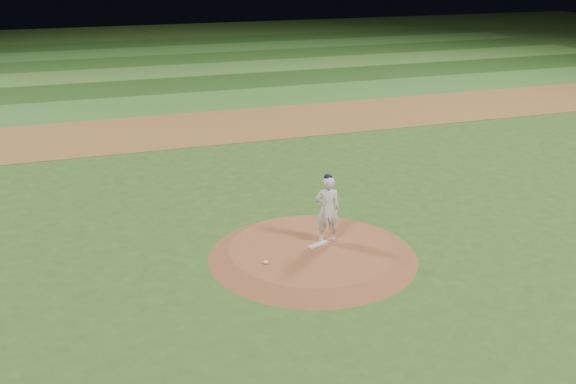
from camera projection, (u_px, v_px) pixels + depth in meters
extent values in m
plane|color=#2E531B|center=(313.00, 256.00, 16.94)|extent=(120.00, 120.00, 0.00)
cube|color=brown|center=(203.00, 128.00, 29.33)|extent=(70.00, 6.00, 0.02)
cube|color=#356926|center=(181.00, 103.00, 34.20)|extent=(70.00, 5.00, 0.02)
cube|color=#1F4315|center=(166.00, 86.00, 38.63)|extent=(70.00, 5.00, 0.02)
cube|color=#3F7229|center=(155.00, 72.00, 43.06)|extent=(70.00, 5.00, 0.02)
cube|color=#244D18|center=(145.00, 61.00, 47.48)|extent=(70.00, 5.00, 0.02)
cube|color=#356C27|center=(137.00, 52.00, 51.91)|extent=(70.00, 5.00, 0.02)
cube|color=#224A17|center=(130.00, 44.00, 56.34)|extent=(70.00, 5.00, 0.02)
cone|color=brown|center=(313.00, 252.00, 16.90)|extent=(5.50, 5.50, 0.25)
cube|color=silver|center=(318.00, 244.00, 16.98)|extent=(0.64, 0.41, 0.03)
ellipsoid|color=white|center=(266.00, 262.00, 15.97)|extent=(0.13, 0.13, 0.07)
imported|color=silver|center=(327.00, 209.00, 16.91)|extent=(0.76, 0.59, 1.84)
ellipsoid|color=black|center=(328.00, 177.00, 16.60)|extent=(0.22, 0.22, 0.15)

